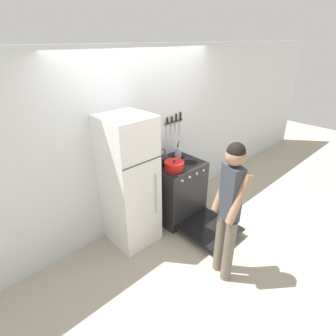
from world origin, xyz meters
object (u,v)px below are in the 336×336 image
at_px(stove_range, 177,191).
at_px(tea_kettle, 162,159).
at_px(refrigerator, 129,183).
at_px(dutch_oven_pot, 174,166).
at_px(person, 229,207).
at_px(utensil_jar, 178,152).

xyz_separation_m(stove_range, tea_kettle, (-0.16, 0.17, 0.54)).
bearing_deg(stove_range, tea_kettle, 132.49).
distance_m(refrigerator, dutch_oven_pot, 0.69).
height_order(dutch_oven_pot, tea_kettle, tea_kettle).
bearing_deg(stove_range, refrigerator, 175.34).
bearing_deg(person, tea_kettle, 7.92).
distance_m(tea_kettle, utensil_jar, 0.35).
relative_size(tea_kettle, utensil_jar, 0.84).
relative_size(refrigerator, person, 1.05).
bearing_deg(utensil_jar, stove_range, -136.70).
relative_size(utensil_jar, person, 0.17).
relative_size(dutch_oven_pot, utensil_jar, 1.13).
bearing_deg(dutch_oven_pot, utensil_jar, 37.22).
bearing_deg(stove_range, dutch_oven_pot, -150.88).
bearing_deg(tea_kettle, stove_range, -47.51).
relative_size(refrigerator, stove_range, 1.28).
bearing_deg(tea_kettle, person, -101.61).
bearing_deg(tea_kettle, dutch_oven_pot, -92.84).
bearing_deg(person, utensil_jar, -4.98).
distance_m(stove_range, dutch_oven_pot, 0.56).
distance_m(refrigerator, stove_range, 0.95).
xyz_separation_m(tea_kettle, person, (-0.28, -1.38, -0.02)).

